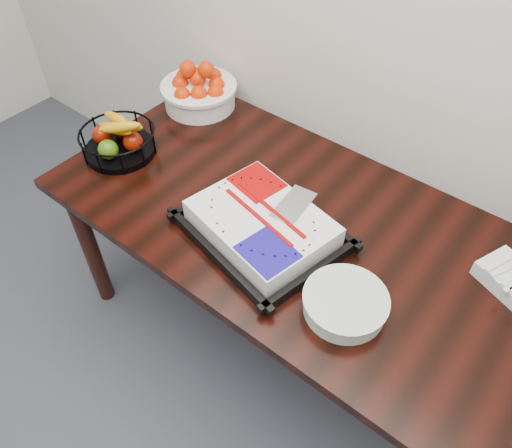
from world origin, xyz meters
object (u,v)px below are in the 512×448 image
Objects in this scene: tangerine_bowl at (199,87)px; plate_stack at (345,304)px; table at (298,238)px; cake_tray at (262,226)px; fruit_basket at (118,139)px.

tangerine_bowl is 1.18m from plate_stack.
table is 0.83m from tangerine_bowl.
cake_tray reaches higher than plate_stack.
tangerine_bowl is at bearing 158.09° from table.
table is 5.50× the size of tangerine_bowl.
cake_tray is at bearing -115.27° from table.
plate_stack is (1.08, -0.08, -0.03)m from fruit_basket.
fruit_basket is (-0.71, -0.00, 0.02)m from cake_tray.
plate_stack is (1.06, -0.51, -0.06)m from tangerine_bowl.
table is 6.16× the size of fruit_basket.
cake_tray is at bearing 0.32° from fruit_basket.
cake_tray is 0.71m from fruit_basket.
tangerine_bowl reaches higher than cake_tray.
cake_tray is 1.73× the size of tangerine_bowl.
plate_stack is at bearing -4.03° from fruit_basket.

